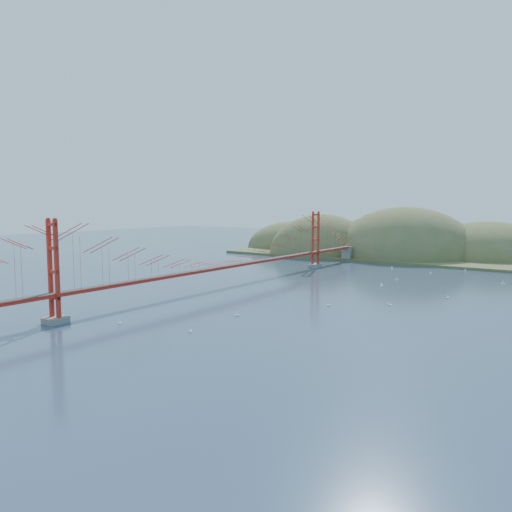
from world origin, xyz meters
The scene contains 15 objects.
ground centered at (0.00, 0.00, 0.00)m, with size 320.00×320.00×0.00m, color #2A3B54.
bridge centered at (0.00, 0.18, 7.01)m, with size 2.20×94.40×12.00m.
far_headlands centered at (2.21, 68.52, 0.00)m, with size 84.00×58.00×25.00m.
sailboat_0 centered at (14.16, -15.29, 0.15)m, with size 0.57×0.57×0.64m.
sailboat_12 centered at (13.71, 37.64, 0.14)m, with size 0.58×0.58×0.63m.
sailboat_3 centered at (19.81, 23.38, 0.13)m, with size 0.53×0.53×0.55m.
sailboat_10 centered at (6.00, -26.00, 0.14)m, with size 0.53×0.54×0.61m.
sailboat_16 centered at (26.74, 1.24, 0.15)m, with size 0.61×0.61×0.66m.
sailboat_6 centered at (14.81, -24.08, 0.14)m, with size 0.60×0.60×0.63m.
sailboat_4 centered at (31.73, 10.51, 0.15)m, with size 0.61×0.61×0.65m.
sailboat_7 centered at (22.25, 35.12, 0.14)m, with size 0.50×0.47×0.57m.
sailboat_1 centered at (20.11, 15.51, 0.15)m, with size 0.66×0.66×0.70m.
sailboat_17 centered at (35.84, 29.00, 0.15)m, with size 0.60×0.49×0.70m.
sailboat_15 centered at (27.04, 42.00, 0.14)m, with size 0.58×0.58×0.61m.
sailboat_14 centered at (20.40, -3.75, 0.15)m, with size 0.61×0.61×0.66m.
Camera 1 is at (49.64, -61.48, 13.25)m, focal length 35.00 mm.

